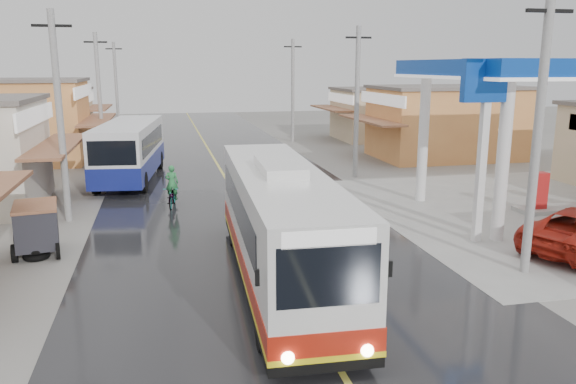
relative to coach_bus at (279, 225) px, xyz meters
The scene contains 11 objects.
ground 1.92m from the coach_bus, 78.78° to the right, with size 120.00×120.00×0.00m, color slate.
road 14.15m from the coach_bus, 89.23° to the left, with size 12.00×90.00×0.02m, color black.
centre_line 14.15m from the coach_bus, 89.23° to the left, with size 0.15×90.00×0.01m, color #D8CC4C.
shopfronts_right 18.86m from the coach_bus, 36.04° to the left, with size 11.00×44.00×4.80m, color beige, non-canonical shape.
utility_poles_left 16.60m from the coach_bus, 114.35° to the left, with size 1.60×50.00×8.00m, color gray, non-canonical shape.
utility_poles_right 15.87m from the coach_bus, 62.91° to the left, with size 1.60×36.00×8.00m, color gray, non-canonical shape.
coach_bus is the anchor object (origin of this frame).
second_bus 16.46m from the coach_bus, 106.78° to the left, with size 3.54×9.40×3.04m.
cyclist 9.81m from the coach_bus, 106.40° to the left, with size 0.85×1.79×1.86m.
tricycle_near 8.28m from the coach_bus, 150.32° to the left, with size 1.73×2.17×1.64m.
tyre_stack 8.08m from the coach_bus, 153.69° to the left, with size 0.83×0.83×0.42m.
Camera 1 is at (-3.26, -13.72, 5.98)m, focal length 35.00 mm.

